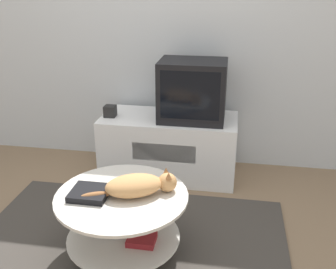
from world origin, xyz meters
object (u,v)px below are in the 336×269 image
at_px(speaker, 110,111).
at_px(dvd_box, 90,193).
at_px(tv, 192,91).
at_px(cat, 138,185).

distance_m(speaker, dvd_box, 1.10).
bearing_deg(tv, cat, -99.77).
distance_m(tv, speaker, 0.69).
bearing_deg(cat, speaker, 91.78).
height_order(tv, speaker, tv).
relative_size(tv, cat, 0.99).
bearing_deg(dvd_box, cat, 13.08).
height_order(dvd_box, cat, cat).
height_order(speaker, cat, speaker).
bearing_deg(dvd_box, tv, 68.23).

